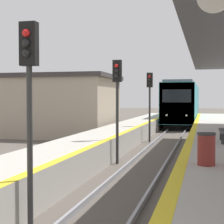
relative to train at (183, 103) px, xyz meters
name	(u,v)px	position (x,y,z in m)	size (l,w,h in m)	color
train	(183,103)	(0.00, 0.00, 0.00)	(2.88, 18.87, 4.28)	black
signal_near	(29,84)	(-1.30, -32.94, 0.83)	(0.36, 0.31, 4.29)	#2D2D2D
signal_mid	(117,91)	(-1.28, -25.02, 0.83)	(0.36, 0.31, 4.29)	#2D2D2D
signal_far	(150,94)	(-1.08, -17.10, 0.83)	(0.36, 0.31, 4.29)	#2D2D2D
trash_bin	(206,149)	(2.27, -30.32, -0.74)	(0.47, 0.47, 0.83)	maroon
station_building	(43,105)	(-9.35, -14.61, 0.03)	(10.73, 6.57, 4.39)	tan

